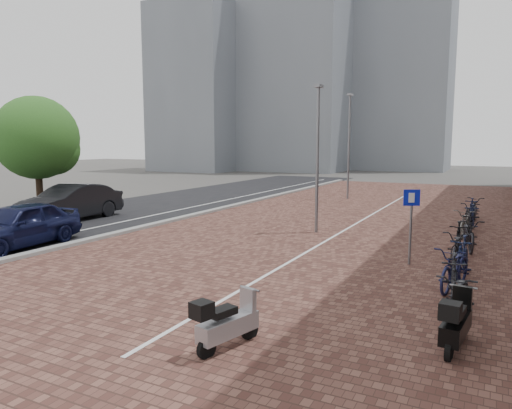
% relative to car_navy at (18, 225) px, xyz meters
% --- Properties ---
extents(ground, '(140.00, 140.00, 0.00)m').
position_rel_car_navy_xyz_m(ground, '(6.50, -1.61, -0.74)').
color(ground, '#474442').
rests_on(ground, ground).
extents(plaza_brick, '(14.50, 42.00, 0.04)m').
position_rel_car_navy_xyz_m(plaza_brick, '(8.50, 10.39, -0.73)').
color(plaza_brick, brown).
rests_on(plaza_brick, ground).
extents(street_asphalt, '(8.00, 50.00, 0.03)m').
position_rel_car_navy_xyz_m(street_asphalt, '(-2.50, 10.39, -0.74)').
color(street_asphalt, black).
rests_on(street_asphalt, ground).
extents(curb, '(0.35, 42.00, 0.14)m').
position_rel_car_navy_xyz_m(curb, '(1.40, 10.39, -0.67)').
color(curb, gray).
rests_on(curb, ground).
extents(lane_line, '(0.12, 44.00, 0.00)m').
position_rel_car_navy_xyz_m(lane_line, '(-0.50, 10.39, -0.72)').
color(lane_line, white).
rests_on(lane_line, street_asphalt).
extents(parking_line, '(0.10, 30.00, 0.00)m').
position_rel_car_navy_xyz_m(parking_line, '(8.70, 10.39, -0.71)').
color(parking_line, white).
rests_on(parking_line, plaza_brick).
extents(bg_towers, '(33.00, 23.00, 32.00)m').
position_rel_car_navy_xyz_m(bg_towers, '(-7.84, 47.32, 13.22)').
color(bg_towers, gray).
rests_on(bg_towers, ground).
extents(car_navy, '(2.17, 4.52, 1.49)m').
position_rel_car_navy_xyz_m(car_navy, '(0.00, 0.00, 0.00)').
color(car_navy, black).
rests_on(car_navy, ground).
extents(car_dark, '(1.76, 4.89, 1.60)m').
position_rel_car_navy_xyz_m(car_dark, '(-2.86, 4.70, 0.06)').
color(car_dark, black).
rests_on(car_dark, ground).
extents(scooter_front, '(0.79, 1.47, 0.96)m').
position_rel_car_navy_xyz_m(scooter_front, '(10.00, -3.52, -0.26)').
color(scooter_front, '#A8A7AC').
rests_on(scooter_front, ground).
extents(scooter_mid, '(0.59, 1.47, 0.98)m').
position_rel_car_navy_xyz_m(scooter_mid, '(13.36, -1.85, -0.25)').
color(scooter_mid, black).
rests_on(scooter_mid, ground).
extents(parking_sign, '(0.42, 0.22, 2.14)m').
position_rel_car_navy_xyz_m(parking_sign, '(11.79, 3.44, 0.66)').
color(parking_sign, slate).
rests_on(parking_sign, ground).
extents(lamp_near, '(0.12, 0.12, 5.48)m').
position_rel_car_navy_xyz_m(lamp_near, '(7.84, 6.82, 2.00)').
color(lamp_near, gray).
rests_on(lamp_near, ground).
extents(lamp_far, '(0.12, 0.12, 6.28)m').
position_rel_car_navy_xyz_m(lamp_far, '(5.83, 18.13, 2.39)').
color(lamp_far, slate).
rests_on(lamp_far, ground).
extents(street_tree, '(3.83, 3.83, 5.56)m').
position_rel_car_navy_xyz_m(street_tree, '(-5.08, 5.08, 2.79)').
color(street_tree, '#382619').
rests_on(street_tree, ground).
extents(bike_row, '(1.28, 15.82, 1.05)m').
position_rel_car_navy_xyz_m(bike_row, '(13.08, 6.29, -0.22)').
color(bike_row, black).
rests_on(bike_row, ground).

